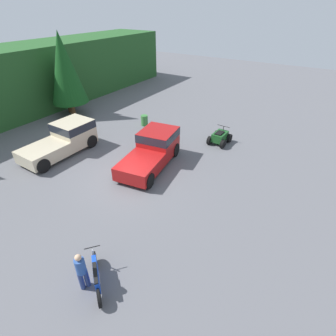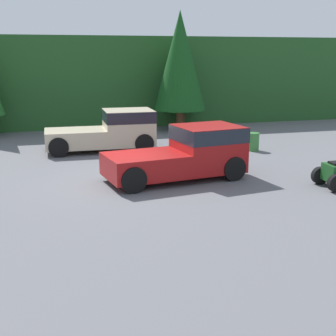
{
  "view_description": "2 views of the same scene",
  "coord_description": "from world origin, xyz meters",
  "px_view_note": "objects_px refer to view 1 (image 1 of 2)",
  "views": [
    {
      "loc": [
        -9.66,
        -8.8,
        9.08
      ],
      "look_at": [
        1.08,
        -2.06,
        0.95
      ],
      "focal_mm": 28.0,
      "sensor_mm": 36.0,
      "label": 1
    },
    {
      "loc": [
        -2.86,
        -16.51,
        4.6
      ],
      "look_at": [
        1.08,
        -2.06,
        0.95
      ],
      "focal_mm": 50.0,
      "sensor_mm": 36.0,
      "label": 2
    }
  ],
  "objects_px": {
    "quad_atv": "(220,137)",
    "rider_person": "(82,270)",
    "pickup_truck_second": "(65,138)",
    "steel_barrel": "(144,120)",
    "pickup_truck_red": "(153,149)",
    "dirt_bike": "(96,275)"
  },
  "relations": [
    {
      "from": "pickup_truck_red",
      "to": "pickup_truck_second",
      "type": "distance_m",
      "value": 6.4
    },
    {
      "from": "pickup_truck_red",
      "to": "steel_barrel",
      "type": "height_order",
      "value": "pickup_truck_red"
    },
    {
      "from": "quad_atv",
      "to": "rider_person",
      "type": "xyz_separation_m",
      "value": [
        -13.68,
        -0.37,
        0.48
      ]
    },
    {
      "from": "rider_person",
      "to": "pickup_truck_red",
      "type": "bearing_deg",
      "value": -50.14
    },
    {
      "from": "dirt_bike",
      "to": "steel_barrel",
      "type": "xyz_separation_m",
      "value": [
        13.04,
        7.43,
        -0.03
      ]
    },
    {
      "from": "pickup_truck_red",
      "to": "steel_barrel",
      "type": "distance_m",
      "value": 6.27
    },
    {
      "from": "dirt_bike",
      "to": "quad_atv",
      "type": "height_order",
      "value": "quad_atv"
    },
    {
      "from": "dirt_bike",
      "to": "steel_barrel",
      "type": "distance_m",
      "value": 15.01
    },
    {
      "from": "steel_barrel",
      "to": "rider_person",
      "type": "bearing_deg",
      "value": -151.92
    },
    {
      "from": "quad_atv",
      "to": "steel_barrel",
      "type": "height_order",
      "value": "quad_atv"
    },
    {
      "from": "quad_atv",
      "to": "rider_person",
      "type": "bearing_deg",
      "value": -175.99
    },
    {
      "from": "steel_barrel",
      "to": "pickup_truck_second",
      "type": "bearing_deg",
      "value": 163.85
    },
    {
      "from": "pickup_truck_second",
      "to": "steel_barrel",
      "type": "bearing_deg",
      "value": -15.16
    },
    {
      "from": "quad_atv",
      "to": "pickup_truck_red",
      "type": "bearing_deg",
      "value": 154.66
    },
    {
      "from": "rider_person",
      "to": "steel_barrel",
      "type": "xyz_separation_m",
      "value": [
        13.39,
        7.14,
        -0.52
      ]
    },
    {
      "from": "pickup_truck_red",
      "to": "dirt_bike",
      "type": "distance_m",
      "value": 9.02
    },
    {
      "from": "dirt_bike",
      "to": "steel_barrel",
      "type": "relative_size",
      "value": 2.13
    },
    {
      "from": "pickup_truck_second",
      "to": "quad_atv",
      "type": "relative_size",
      "value": 2.8
    },
    {
      "from": "quad_atv",
      "to": "rider_person",
      "type": "relative_size",
      "value": 1.06
    },
    {
      "from": "quad_atv",
      "to": "steel_barrel",
      "type": "bearing_deg",
      "value": 94.92
    },
    {
      "from": "pickup_truck_second",
      "to": "dirt_bike",
      "type": "bearing_deg",
      "value": -123.38
    },
    {
      "from": "dirt_bike",
      "to": "rider_person",
      "type": "distance_m",
      "value": 0.66
    }
  ]
}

